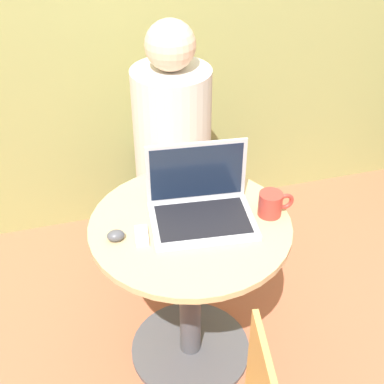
% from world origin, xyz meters
% --- Properties ---
extents(ground_plane, '(12.00, 12.00, 0.00)m').
position_xyz_m(ground_plane, '(0.00, 0.00, 0.00)').
color(ground_plane, '#B26042').
extents(round_table, '(0.74, 0.74, 0.71)m').
position_xyz_m(round_table, '(0.00, 0.00, 0.47)').
color(round_table, '#4C4C51').
rests_on(round_table, ground_plane).
extents(laptop, '(0.40, 0.30, 0.26)m').
position_xyz_m(laptop, '(0.05, 0.03, 0.77)').
color(laptop, '#B7B7BC').
rests_on(laptop, round_table).
extents(cell_phone, '(0.06, 0.11, 0.02)m').
position_xyz_m(cell_phone, '(-0.18, -0.03, 0.72)').
color(cell_phone, silver).
rests_on(cell_phone, round_table).
extents(computer_mouse, '(0.06, 0.05, 0.04)m').
position_xyz_m(computer_mouse, '(-0.27, -0.02, 0.73)').
color(computer_mouse, '#4C4C51').
rests_on(computer_mouse, round_table).
extents(coffee_cup, '(0.14, 0.09, 0.09)m').
position_xyz_m(coffee_cup, '(0.30, -0.03, 0.76)').
color(coffee_cup, '#B2382D').
rests_on(coffee_cup, round_table).
extents(person_seated, '(0.41, 0.56, 1.25)m').
position_xyz_m(person_seated, '(0.10, 0.66, 0.53)').
color(person_seated, '#4C4742').
rests_on(person_seated, ground_plane).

